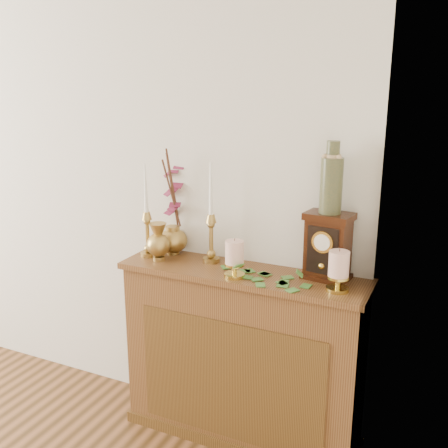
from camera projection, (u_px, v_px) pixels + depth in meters
The scene contains 10 objects.
console_shelf at pixel (241, 361), 2.68m from camera, with size 1.24×0.34×0.93m.
candlestick_left at pixel (147, 227), 2.73m from camera, with size 0.08×0.08×0.49m.
candlestick_center at pixel (211, 230), 2.63m from camera, with size 0.09×0.09×0.51m.
bud_vase at pixel (158, 242), 2.67m from camera, with size 0.12×0.12×0.20m.
ginger_jar at pixel (174, 205), 2.78m from camera, with size 0.23×0.25×0.57m.
pillar_candle_left at pixel (234, 257), 2.44m from camera, with size 0.10×0.10×0.19m.
pillar_candle_right at pixel (339, 269), 2.28m from camera, with size 0.10×0.10×0.20m.
ivy_garland at pixel (256, 279), 2.41m from camera, with size 0.51×0.20×0.09m.
mantel_clock at pixel (328, 247), 2.41m from camera, with size 0.23×0.17×0.32m.
ceramic_vase at pixel (331, 181), 2.33m from camera, with size 0.10×0.10×0.33m.
Camera 1 is at (2.34, -0.11, 1.82)m, focal length 42.00 mm.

